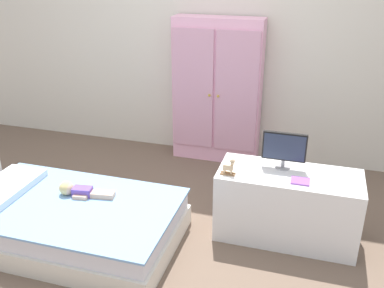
{
  "coord_description": "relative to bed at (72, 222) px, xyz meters",
  "views": [
    {
      "loc": [
        1.01,
        -2.28,
        1.83
      ],
      "look_at": [
        0.21,
        0.39,
        0.58
      ],
      "focal_mm": 40.44,
      "sensor_mm": 36.0,
      "label": 1
    }
  ],
  "objects": [
    {
      "name": "tv_monitor",
      "position": [
        1.34,
        0.53,
        0.5
      ],
      "size": [
        0.29,
        0.1,
        0.26
      ],
      "color": "#99999E",
      "rests_on": "tv_stand"
    },
    {
      "name": "wardrobe",
      "position": [
        0.63,
        1.56,
        0.52
      ],
      "size": [
        0.8,
        0.25,
        1.32
      ],
      "color": "#EFADCC",
      "rests_on": "ground_plane"
    },
    {
      "name": "ground_plane",
      "position": [
        0.48,
        0.14,
        -0.15
      ],
      "size": [
        10.0,
        10.0,
        0.02
      ],
      "primitive_type": "cube",
      "color": "brown"
    },
    {
      "name": "pillow",
      "position": [
        -0.53,
        0.0,
        0.17
      ],
      "size": [
        0.31,
        0.62,
        0.05
      ],
      "primitive_type": "cube",
      "color": "silver",
      "rests_on": "bed"
    },
    {
      "name": "rocking_horse_toy",
      "position": [
        1.01,
        0.33,
        0.41
      ],
      "size": [
        0.1,
        0.04,
        0.12
      ],
      "color": "#8E6642",
      "rests_on": "tv_stand"
    },
    {
      "name": "bed",
      "position": [
        0.0,
        0.0,
        0.0
      ],
      "size": [
        1.44,
        0.87,
        0.28
      ],
      "color": "silver",
      "rests_on": "ground_plane"
    },
    {
      "name": "back_wall",
      "position": [
        0.48,
        1.72,
        1.21
      ],
      "size": [
        6.4,
        0.05,
        2.7
      ],
      "primitive_type": "cube",
      "color": "silver",
      "rests_on": "ground_plane"
    },
    {
      "name": "tv_stand",
      "position": [
        1.4,
        0.46,
        0.11
      ],
      "size": [
        0.94,
        0.41,
        0.49
      ],
      "primitive_type": "cube",
      "color": "white",
      "rests_on": "ground_plane"
    },
    {
      "name": "doll",
      "position": [
        -0.01,
        0.12,
        0.18
      ],
      "size": [
        0.39,
        0.15,
        0.1
      ],
      "color": "#6B4CB2",
      "rests_on": "bed"
    },
    {
      "name": "book_purple",
      "position": [
        1.47,
        0.37,
        0.36
      ],
      "size": [
        0.12,
        0.1,
        0.01
      ],
      "primitive_type": "cube",
      "color": "#8E51B2",
      "rests_on": "tv_stand"
    }
  ]
}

